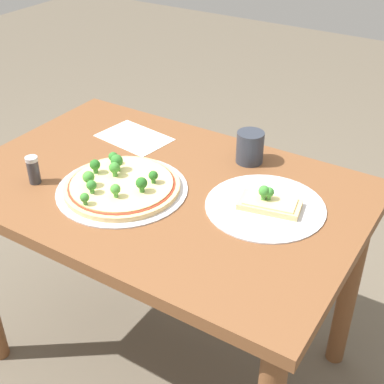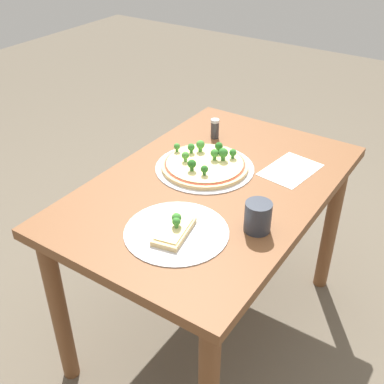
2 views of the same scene
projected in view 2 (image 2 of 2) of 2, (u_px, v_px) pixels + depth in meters
name	position (u px, v px, depth m)	size (l,w,h in m)	color
ground_plane	(208.00, 323.00, 2.05)	(8.00, 8.00, 0.00)	brown
dining_table	(211.00, 208.00, 1.72)	(1.11, 0.73, 0.70)	brown
pizza_tray_whole	(205.00, 164.00, 1.74)	(0.36, 0.36, 0.07)	silver
pizza_tray_slice	(176.00, 231.00, 1.42)	(0.31, 0.31, 0.06)	silver
drinking_cup	(258.00, 217.00, 1.42)	(0.08, 0.08, 0.10)	#2D333D
condiment_shaker	(215.00, 129.00, 1.93)	(0.03, 0.03, 0.08)	#333338
paper_menu	(290.00, 170.00, 1.74)	(0.22, 0.15, 0.00)	white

